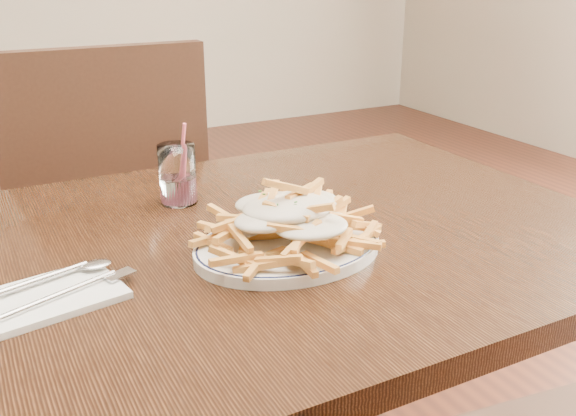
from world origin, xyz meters
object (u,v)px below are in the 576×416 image
table (240,283)px  loaded_fries (288,216)px  chair_far (105,219)px  water_glass (178,178)px  fries_plate (288,247)px

table → loaded_fries: loaded_fries is taller
chair_far → water_glass: (0.04, -0.47, 0.24)m
table → chair_far: bearing=96.2°
loaded_fries → water_glass: 0.28m
loaded_fries → fries_plate: bearing=-90.0°
loaded_fries → chair_far: bearing=98.5°
table → loaded_fries: size_ratio=4.00×
chair_far → water_glass: chair_far is taller
loaded_fries → water_glass: water_glass is taller
table → loaded_fries: bearing=-64.8°
chair_far → loaded_fries: (0.11, -0.75, 0.25)m
chair_far → table: bearing=-83.8°
fries_plate → chair_far: bearing=98.5°
table → water_glass: bearing=99.5°
fries_plate → water_glass: water_glass is taller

